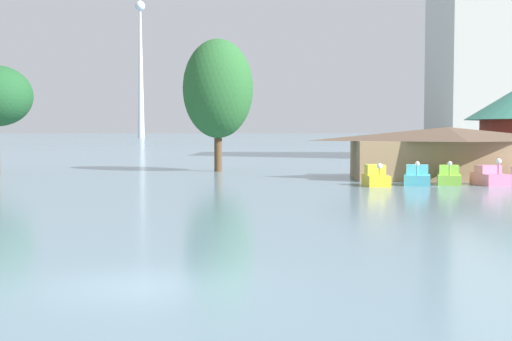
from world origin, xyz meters
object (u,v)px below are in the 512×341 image
object	(u,v)px
pedal_boat_yellow	(376,177)
boathouse	(447,152)
distant_broadcast_tower	(140,38)
pedal_boat_pink	(490,177)
pedal_boat_cyan	(417,177)
shoreline_tree_mid	(218,89)
pedal_boat_lime	(449,177)

from	to	relation	value
pedal_boat_yellow	boathouse	xyz separation A→B (m)	(6.31, 7.24, 1.50)
pedal_boat_yellow	distant_broadcast_tower	size ratio (longest dim) A/B	0.02
boathouse	pedal_boat_pink	bearing A→B (deg)	-76.28
pedal_boat_cyan	pedal_boat_pink	bearing A→B (deg)	106.96
boathouse	shoreline_tree_mid	world-z (taller)	shoreline_tree_mid
pedal_boat_yellow	pedal_boat_pink	size ratio (longest dim) A/B	0.93
pedal_boat_yellow	pedal_boat_pink	xyz separation A→B (m)	(7.80, 1.15, -0.02)
pedal_boat_pink	pedal_boat_lime	bearing A→B (deg)	-111.35
pedal_boat_pink	distant_broadcast_tower	size ratio (longest dim) A/B	0.02
pedal_boat_pink	shoreline_tree_mid	distance (m)	25.70
pedal_boat_yellow	distant_broadcast_tower	bearing A→B (deg)	-170.48
pedal_boat_cyan	distant_broadcast_tower	distance (m)	351.72
pedal_boat_lime	boathouse	xyz separation A→B (m)	(1.14, 5.64, 1.54)
pedal_boat_pink	boathouse	size ratio (longest dim) A/B	0.20
shoreline_tree_mid	distant_broadcast_tower	size ratio (longest dim) A/B	0.09
boathouse	distant_broadcast_tower	size ratio (longest dim) A/B	0.12
pedal_boat_cyan	boathouse	xyz separation A→B (m)	(3.48, 6.64, 1.51)
pedal_boat_yellow	pedal_boat_pink	world-z (taller)	pedal_boat_pink
pedal_boat_yellow	shoreline_tree_mid	size ratio (longest dim) A/B	0.24
pedal_boat_cyan	distant_broadcast_tower	xyz separation A→B (m)	(-88.87, 336.00, 54.00)
pedal_boat_yellow	distant_broadcast_tower	world-z (taller)	distant_broadcast_tower
pedal_boat_pink	distant_broadcast_tower	bearing A→B (deg)	-175.90
pedal_boat_cyan	shoreline_tree_mid	distance (m)	22.45
pedal_boat_yellow	pedal_boat_cyan	distance (m)	2.89
pedal_boat_pink	shoreline_tree_mid	world-z (taller)	shoreline_tree_mid
pedal_boat_lime	shoreline_tree_mid	size ratio (longest dim) A/B	0.27
pedal_boat_lime	distant_broadcast_tower	world-z (taller)	distant_broadcast_tower
pedal_boat_pink	boathouse	bearing A→B (deg)	-177.80
pedal_boat_yellow	pedal_boat_pink	bearing A→B (deg)	93.60
pedal_boat_cyan	shoreline_tree_mid	world-z (taller)	shoreline_tree_mid
pedal_boat_pink	boathouse	xyz separation A→B (m)	(-1.49, 6.09, 1.51)
boathouse	distant_broadcast_tower	xyz separation A→B (m)	(-92.35, 329.36, 52.49)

